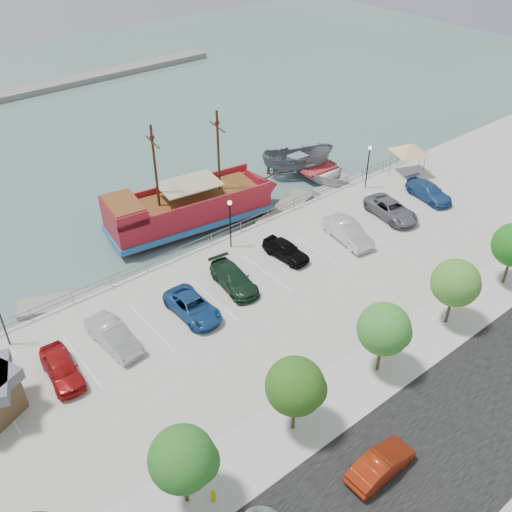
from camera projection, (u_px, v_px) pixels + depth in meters
ground at (283, 296)px, 42.81m from camera, size 160.00×160.00×0.00m
street at (470, 423)px, 32.05m from camera, size 100.00×8.00×0.04m
sidewalk at (387, 362)px, 35.86m from camera, size 100.00×4.00×0.05m
seawall_railing at (221, 234)px, 46.88m from camera, size 50.00×0.06×1.00m
far_shore at (87, 78)px, 82.64m from camera, size 40.00×3.00×0.80m
pirate_ship at (201, 205)px, 50.25m from camera, size 16.91×6.61×10.54m
patrol_boat at (297, 163)px, 57.89m from camera, size 7.72×5.91×2.82m
speedboat at (320, 171)px, 57.64m from camera, size 5.95×8.19×1.67m
dock_west at (68, 302)px, 41.91m from camera, size 7.26×4.55×0.40m
dock_mid at (285, 209)px, 52.75m from camera, size 7.76×4.63×0.43m
dock_east at (342, 185)px, 56.59m from camera, size 6.39×1.90×0.36m
canopy_tent at (411, 144)px, 55.08m from camera, size 5.75×5.75×3.65m
street_sedan at (381, 464)px, 29.12m from camera, size 4.14×1.52×1.35m
fire_hydrant at (213, 495)px, 27.99m from camera, size 0.27×0.27×0.79m
lamp_post_mid at (230, 216)px, 44.66m from camera, size 0.36×0.36×4.28m
lamp_post_right at (369, 159)px, 52.81m from camera, size 0.36×0.36×4.28m
tree_b at (186, 460)px, 26.34m from camera, size 3.30×3.20×5.00m
tree_c at (298, 387)px, 29.91m from camera, size 3.30×3.20×5.00m
tree_d at (386, 330)px, 33.48m from camera, size 3.30×3.20×5.00m
tree_e at (458, 284)px, 37.05m from camera, size 3.30×3.20×5.00m
parked_car_a at (61, 368)px, 34.43m from camera, size 2.16×4.58×1.51m
parked_car_b at (113, 336)px, 36.71m from camera, size 2.10×4.86×1.56m
parked_car_c at (193, 307)px, 39.20m from camera, size 2.30×4.90×1.36m
parked_car_d at (234, 279)px, 41.72m from camera, size 2.55×5.10×1.42m
parked_car_e at (286, 250)px, 44.75m from camera, size 2.02×4.26×1.41m
parked_car_f at (348, 232)px, 46.65m from camera, size 2.49×5.21×1.65m
parked_car_g at (391, 210)px, 49.73m from camera, size 3.17×5.58×1.47m
parked_car_h at (429, 192)px, 52.40m from camera, size 2.75×5.18×1.43m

